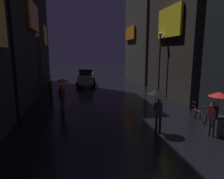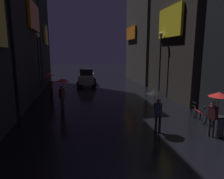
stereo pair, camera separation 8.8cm
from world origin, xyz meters
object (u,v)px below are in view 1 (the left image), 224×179
object	(u,v)px
pedestrian_midstreet_left_red	(49,79)
streetlamp_right_far	(160,57)
pedestrian_far_right_red	(217,102)
streetlamp_left_far	(38,59)
pedestrian_near_crossing_red	(62,85)
trash_bin	(219,126)
pedestrian_foreground_left_black	(157,99)
car_distant	(86,77)
bicycle_parked_at_storefront	(198,114)

from	to	relation	value
pedestrian_midstreet_left_red	streetlamp_right_far	world-z (taller)	streetlamp_right_far
pedestrian_far_right_red	streetlamp_left_far	xyz separation A→B (m)	(-8.94, 9.13, 1.66)
pedestrian_near_crossing_red	trash_bin	xyz separation A→B (m)	(7.36, -5.67, -1.20)
pedestrian_far_right_red	streetlamp_right_far	xyz separation A→B (m)	(1.06, 8.67, 1.77)
pedestrian_near_crossing_red	streetlamp_right_far	distance (m)	8.73
pedestrian_foreground_left_black	streetlamp_right_far	distance (m)	8.59
car_distant	streetlamp_right_far	xyz separation A→B (m)	(5.92, -7.24, 2.51)
car_distant	pedestrian_far_right_red	bearing A→B (deg)	-73.01
pedestrian_foreground_left_black	car_distant	distance (m)	15.11
pedestrian_midstreet_left_red	pedestrian_far_right_red	xyz separation A→B (m)	(8.28, -9.45, 0.00)
pedestrian_far_right_red	streetlamp_right_far	bearing A→B (deg)	83.06
pedestrian_near_crossing_red	pedestrian_far_right_red	distance (m)	9.11
pedestrian_foreground_left_black	pedestrian_far_right_red	world-z (taller)	same
pedestrian_midstreet_left_red	pedestrian_foreground_left_black	bearing A→B (deg)	-55.22
pedestrian_far_right_red	streetlamp_right_far	world-z (taller)	streetlamp_right_far
streetlamp_left_far	trash_bin	size ratio (longest dim) A/B	5.70
streetlamp_left_far	trash_bin	bearing A→B (deg)	-43.99
pedestrian_near_crossing_red	bicycle_parked_at_storefront	distance (m)	8.58
streetlamp_right_far	trash_bin	xyz separation A→B (m)	(-0.70, -8.52, -2.97)
pedestrian_midstreet_left_red	bicycle_parked_at_storefront	bearing A→B (deg)	-39.11
streetlamp_left_far	trash_bin	world-z (taller)	streetlamp_left_far
bicycle_parked_at_storefront	streetlamp_left_far	xyz separation A→B (m)	(-9.60, 6.94, 2.94)
pedestrian_near_crossing_red	pedestrian_foreground_left_black	distance (m)	6.64
pedestrian_midstreet_left_red	pedestrian_near_crossing_red	bearing A→B (deg)	-70.65
streetlamp_right_far	pedestrian_midstreet_left_red	bearing A→B (deg)	175.24
bicycle_parked_at_storefront	car_distant	size ratio (longest dim) A/B	0.43
pedestrian_foreground_left_black	bicycle_parked_at_storefront	size ratio (longest dim) A/B	1.17
pedestrian_midstreet_left_red	trash_bin	world-z (taller)	pedestrian_midstreet_left_red
pedestrian_far_right_red	trash_bin	size ratio (longest dim) A/B	2.28
pedestrian_foreground_left_black	streetlamp_left_far	bearing A→B (deg)	128.81
streetlamp_left_far	pedestrian_near_crossing_red	bearing A→B (deg)	-59.60
pedestrian_midstreet_left_red	pedestrian_near_crossing_red	size ratio (longest dim) A/B	1.00
bicycle_parked_at_storefront	car_distant	xyz separation A→B (m)	(-5.51, 13.72, 0.54)
car_distant	streetlamp_right_far	bearing A→B (deg)	-50.74
pedestrian_midstreet_left_red	pedestrian_foreground_left_black	distance (m)	10.26
car_distant	streetlamp_left_far	bearing A→B (deg)	-121.05
streetlamp_right_far	trash_bin	distance (m)	9.05
car_distant	streetlamp_right_far	world-z (taller)	streetlamp_right_far
pedestrian_midstreet_left_red	car_distant	size ratio (longest dim) A/B	0.50
trash_bin	pedestrian_far_right_red	bearing A→B (deg)	-157.20
pedestrian_midstreet_left_red	streetlamp_right_far	bearing A→B (deg)	-4.76
pedestrian_midstreet_left_red	bicycle_parked_at_storefront	size ratio (longest dim) A/B	1.17
pedestrian_far_right_red	bicycle_parked_at_storefront	xyz separation A→B (m)	(0.65, 2.19, -1.28)
streetlamp_right_far	pedestrian_foreground_left_black	bearing A→B (deg)	-114.46
trash_bin	bicycle_parked_at_storefront	bearing A→B (deg)	81.68
pedestrian_foreground_left_black	pedestrian_far_right_red	size ratio (longest dim) A/B	1.00
pedestrian_near_crossing_red	streetlamp_left_far	world-z (taller)	streetlamp_left_far
pedestrian_far_right_red	trash_bin	bearing A→B (deg)	22.80
pedestrian_near_crossing_red	pedestrian_foreground_left_black	xyz separation A→B (m)	(4.58, -4.80, 0.00)
pedestrian_near_crossing_red	trash_bin	distance (m)	9.37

